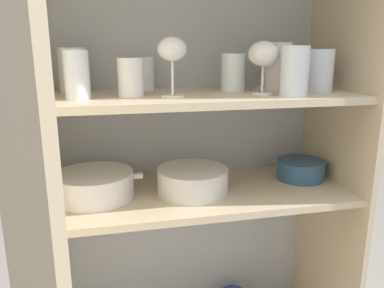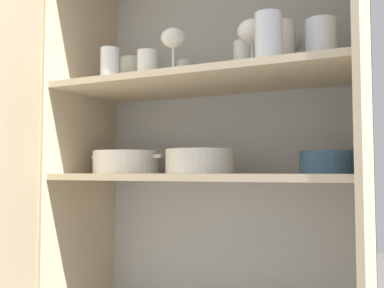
{
  "view_description": "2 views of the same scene",
  "coord_description": "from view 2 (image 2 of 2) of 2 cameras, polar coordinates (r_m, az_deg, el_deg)",
  "views": [
    {
      "loc": [
        -0.24,
        -0.83,
        1.24
      ],
      "look_at": [
        0.01,
        0.24,
        0.96
      ],
      "focal_mm": 35.0,
      "sensor_mm": 36.0,
      "label": 1
    },
    {
      "loc": [
        0.55,
        -1.05,
        0.83
      ],
      "look_at": [
        -0.04,
        0.19,
        0.92
      ],
      "focal_mm": 42.0,
      "sensor_mm": 36.0,
      "label": 2
    }
  ],
  "objects": [
    {
      "name": "mixing_bowl_large",
      "position": [
        1.27,
        16.83,
        -2.12
      ],
      "size": [
        0.15,
        0.15,
        0.06
      ],
      "color": "#33567A",
      "rests_on": "shelf_board_middle"
    },
    {
      "name": "cupboard_side_right",
      "position": [
        1.24,
        21.29,
        -6.41
      ],
      "size": [
        0.02,
        0.4,
        1.54
      ],
      "primitive_type": "cube",
      "color": "#CCB793",
      "rests_on": "ground_plane"
    },
    {
      "name": "tumbler_glass_6",
      "position": [
        1.21,
        9.68,
        13.14
      ],
      "size": [
        0.07,
        0.07,
        0.13
      ],
      "color": "white",
      "rests_on": "shelf_board_upper"
    },
    {
      "name": "tumbler_glass_3",
      "position": [
        1.55,
        -0.93,
        8.72
      ],
      "size": [
        0.06,
        0.06,
        0.1
      ],
      "color": "white",
      "rests_on": "shelf_board_upper"
    },
    {
      "name": "casserole_dish",
      "position": [
        1.49,
        -8.34,
        -2.31
      ],
      "size": [
        0.27,
        0.22,
        0.07
      ],
      "color": "white",
      "rests_on": "shelf_board_middle"
    },
    {
      "name": "plate_stack_white",
      "position": [
        1.34,
        1.0,
        -2.23
      ],
      "size": [
        0.21,
        0.21,
        0.07
      ],
      "color": "silver",
      "rests_on": "shelf_board_middle"
    },
    {
      "name": "tumbler_glass_1",
      "position": [
        1.49,
        -10.38,
        9.69
      ],
      "size": [
        0.06,
        0.06,
        0.12
      ],
      "color": "white",
      "rests_on": "shelf_board_upper"
    },
    {
      "name": "cupboard_side_left",
      "position": [
        1.59,
        -13.76,
        -5.87
      ],
      "size": [
        0.02,
        0.4,
        1.54
      ],
      "primitive_type": "cube",
      "color": "#CCB793",
      "rests_on": "ground_plane"
    },
    {
      "name": "shelf_board_middle",
      "position": [
        1.35,
        1.49,
        -4.19
      ],
      "size": [
        0.89,
        0.36,
        0.02
      ],
      "primitive_type": "cube",
      "color": "beige"
    },
    {
      "name": "tumbler_glass_4",
      "position": [
        1.63,
        -7.72,
        8.63
      ],
      "size": [
        0.08,
        0.08,
        0.12
      ],
      "color": "white",
      "rests_on": "shelf_board_upper"
    },
    {
      "name": "tumbler_glass_7",
      "position": [
        1.26,
        16.09,
        12.3
      ],
      "size": [
        0.08,
        0.08,
        0.12
      ],
      "color": "white",
      "rests_on": "shelf_board_upper"
    },
    {
      "name": "wine_glass_1",
      "position": [
        1.29,
        7.66,
        13.83
      ],
      "size": [
        0.08,
        0.08,
        0.14
      ],
      "color": "white",
      "rests_on": "shelf_board_upper"
    },
    {
      "name": "tumbler_glass_5",
      "position": [
        1.37,
        6.74,
        10.58
      ],
      "size": [
        0.07,
        0.07,
        0.11
      ],
      "color": "white",
      "rests_on": "shelf_board_upper"
    },
    {
      "name": "tumbler_glass_0",
      "position": [
        1.43,
        -5.67,
        9.78
      ],
      "size": [
        0.07,
        0.07,
        0.1
      ],
      "color": "white",
      "rests_on": "shelf_board_upper"
    },
    {
      "name": "wine_glass_2",
      "position": [
        1.38,
        -2.41,
        12.97
      ],
      "size": [
        0.07,
        0.07,
        0.15
      ],
      "color": "white",
      "rests_on": "shelf_board_upper"
    },
    {
      "name": "shelf_board_upper",
      "position": [
        1.37,
        1.47,
        7.82
      ],
      "size": [
        0.89,
        0.36,
        0.02
      ],
      "primitive_type": "cube",
      "color": "beige"
    },
    {
      "name": "tumbler_glass_2",
      "position": [
        1.31,
        11.42,
        12.01
      ],
      "size": [
        0.07,
        0.07,
        0.14
      ],
      "color": "silver",
      "rests_on": "shelf_board_upper"
    },
    {
      "name": "wine_glass_0",
      "position": [
        1.4,
        12.32,
        12.23
      ],
      "size": [
        0.08,
        0.08,
        0.14
      ],
      "color": "white",
      "rests_on": "shelf_board_upper"
    },
    {
      "name": "cupboard_back_panel",
      "position": [
        1.53,
        4.42,
        -6.06
      ],
      "size": [
        0.93,
        0.02,
        1.54
      ],
      "primitive_type": "cube",
      "color": "#B2B7BC",
      "rests_on": "ground_plane"
    }
  ]
}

